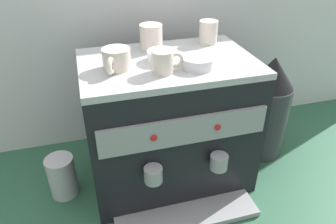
{
  "coord_description": "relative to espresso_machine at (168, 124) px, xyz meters",
  "views": [
    {
      "loc": [
        -0.26,
        -0.91,
        0.86
      ],
      "look_at": [
        0.0,
        0.0,
        0.28
      ],
      "focal_mm": 34.05,
      "sensor_mm": 36.0,
      "label": 1
    }
  ],
  "objects": [
    {
      "name": "ground_plane",
      "position": [
        0.0,
        0.0,
        -0.23
      ],
      "size": [
        4.0,
        4.0,
        0.0
      ],
      "primitive_type": "plane",
      "color": "#28563D"
    },
    {
      "name": "tiled_backsplash_wall",
      "position": [
        0.0,
        0.33,
        0.22
      ],
      "size": [
        2.8,
        0.03,
        0.91
      ],
      "primitive_type": "cube",
      "color": "silver",
      "rests_on": "ground_plane"
    },
    {
      "name": "espresso_machine",
      "position": [
        0.0,
        0.0,
        0.0
      ],
      "size": [
        0.56,
        0.47,
        0.47
      ],
      "color": "black",
      "rests_on": "ground_plane"
    },
    {
      "name": "ceramic_cup_0",
      "position": [
        -0.16,
        -0.02,
        0.27
      ],
      "size": [
        0.08,
        0.11,
        0.06
      ],
      "color": "beige",
      "rests_on": "espresso_machine"
    },
    {
      "name": "ceramic_cup_1",
      "position": [
        0.18,
        0.13,
        0.28
      ],
      "size": [
        0.07,
        0.11,
        0.08
      ],
      "color": "beige",
      "rests_on": "espresso_machine"
    },
    {
      "name": "ceramic_cup_2",
      "position": [
        -0.04,
        -0.08,
        0.27
      ],
      "size": [
        0.1,
        0.06,
        0.07
      ],
      "color": "beige",
      "rests_on": "espresso_machine"
    },
    {
      "name": "ceramic_cup_3",
      "position": [
        -0.03,
        0.12,
        0.28
      ],
      "size": [
        0.08,
        0.12,
        0.08
      ],
      "color": "beige",
      "rests_on": "espresso_machine"
    },
    {
      "name": "ceramic_bowl_0",
      "position": [
        0.07,
        -0.07,
        0.25
      ],
      "size": [
        0.1,
        0.1,
        0.03
      ],
      "color": "white",
      "rests_on": "espresso_machine"
    },
    {
      "name": "ceramic_bowl_1",
      "position": [
        -0.02,
        0.0,
        0.25
      ],
      "size": [
        0.09,
        0.09,
        0.03
      ],
      "color": "white",
      "rests_on": "espresso_machine"
    },
    {
      "name": "coffee_grinder",
      "position": [
        0.42,
        0.04,
        -0.03
      ],
      "size": [
        0.18,
        0.18,
        0.42
      ],
      "color": "#333338",
      "rests_on": "ground_plane"
    },
    {
      "name": "milk_pitcher",
      "position": [
        -0.39,
        0.0,
        -0.16
      ],
      "size": [
        0.1,
        0.1,
        0.16
      ],
      "primitive_type": "cylinder",
      "color": "#B7B7BC",
      "rests_on": "ground_plane"
    }
  ]
}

